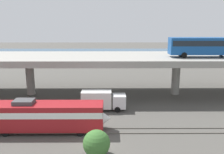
% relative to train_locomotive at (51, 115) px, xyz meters
% --- Properties ---
extents(ground_plane, '(260.00, 260.00, 0.00)m').
position_rel_train_locomotive_xyz_m(ground_plane, '(6.04, -4.00, -2.19)').
color(ground_plane, '#4C4944').
extents(rail_strip_near, '(110.00, 0.12, 0.12)m').
position_rel_train_locomotive_xyz_m(rail_strip_near, '(6.04, -0.71, -2.13)').
color(rail_strip_near, '#59544C').
rests_on(rail_strip_near, ground_plane).
extents(rail_strip_far, '(110.00, 0.12, 0.12)m').
position_rel_train_locomotive_xyz_m(rail_strip_far, '(6.04, 0.71, -2.13)').
color(rail_strip_far, '#59544C').
rests_on(rail_strip_far, ground_plane).
extents(train_locomotive, '(15.45, 3.04, 4.18)m').
position_rel_train_locomotive_xyz_m(train_locomotive, '(0.00, 0.00, 0.00)').
color(train_locomotive, maroon).
rests_on(train_locomotive, ground_plane).
extents(highway_overpass, '(96.00, 12.80, 7.33)m').
position_rel_train_locomotive_xyz_m(highway_overpass, '(6.04, 16.00, 4.44)').
color(highway_overpass, gray).
rests_on(highway_overpass, ground_plane).
extents(transit_bus_on_overpass, '(12.00, 2.68, 3.40)m').
position_rel_train_locomotive_xyz_m(transit_bus_on_overpass, '(23.70, 14.17, 7.20)').
color(transit_bus_on_overpass, '#14478C').
rests_on(transit_bus_on_overpass, highway_overpass).
extents(service_truck_east, '(6.80, 2.46, 3.04)m').
position_rel_train_locomotive_xyz_m(service_truck_east, '(6.14, 7.59, -0.56)').
color(service_truck_east, silver).
rests_on(service_truck_east, ground_plane).
extents(pier_parking_lot, '(58.74, 12.07, 1.68)m').
position_rel_train_locomotive_xyz_m(pier_parking_lot, '(6.04, 51.00, -1.35)').
color(pier_parking_lot, gray).
rests_on(pier_parking_lot, ground_plane).
extents(parked_car_0, '(4.64, 1.95, 1.50)m').
position_rel_train_locomotive_xyz_m(parked_car_0, '(9.61, 50.20, 0.27)').
color(parked_car_0, '#515459').
rests_on(parked_car_0, pier_parking_lot).
extents(parked_car_1, '(4.27, 2.00, 1.50)m').
position_rel_train_locomotive_xyz_m(parked_car_1, '(-1.19, 51.37, 0.26)').
color(parked_car_1, '#0C4C26').
rests_on(parked_car_1, pier_parking_lot).
extents(parked_car_2, '(4.20, 1.82, 1.50)m').
position_rel_train_locomotive_xyz_m(parked_car_2, '(6.76, 52.54, 0.26)').
color(parked_car_2, '#0C4C26').
rests_on(parked_car_2, pier_parking_lot).
extents(parked_car_3, '(4.14, 1.94, 1.50)m').
position_rel_train_locomotive_xyz_m(parked_car_3, '(16.10, 49.28, 0.26)').
color(parked_car_3, maroon).
rests_on(parked_car_3, pier_parking_lot).
extents(parked_car_4, '(4.08, 1.91, 1.50)m').
position_rel_train_locomotive_xyz_m(parked_car_4, '(30.03, 50.71, 0.26)').
color(parked_car_4, navy).
rests_on(parked_car_4, pier_parking_lot).
extents(parked_car_5, '(4.31, 1.97, 1.50)m').
position_rel_train_locomotive_xyz_m(parked_car_5, '(21.95, 48.89, 0.26)').
color(parked_car_5, black).
rests_on(parked_car_5, pier_parking_lot).
extents(parked_car_6, '(4.32, 1.92, 1.50)m').
position_rel_train_locomotive_xyz_m(parked_car_6, '(-13.65, 49.62, 0.26)').
color(parked_car_6, silver).
rests_on(parked_car_6, pier_parking_lot).
extents(harbor_water, '(140.00, 36.00, 0.01)m').
position_rel_train_locomotive_xyz_m(harbor_water, '(6.04, 74.00, -2.19)').
color(harbor_water, '#2D5170').
rests_on(harbor_water, ground_plane).
extents(shrub_right, '(2.81, 2.81, 2.81)m').
position_rel_train_locomotive_xyz_m(shrub_right, '(5.99, -5.74, -0.79)').
color(shrub_right, '#3A6A2E').
rests_on(shrub_right, ground_plane).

